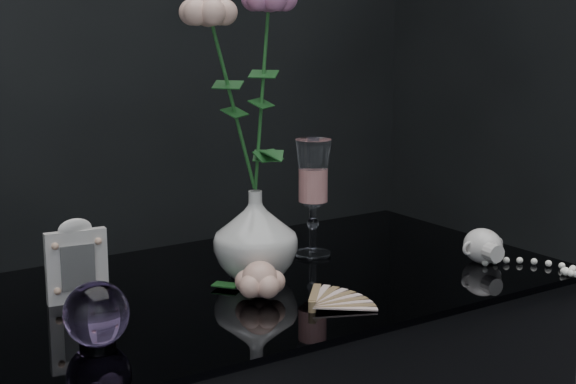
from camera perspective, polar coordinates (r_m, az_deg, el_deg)
vase at (r=1.51m, az=-2.11°, el=-2.76°), size 0.17×0.17×0.15m
wine_glass at (r=1.64m, az=1.64°, el=-0.41°), size 0.08×0.08×0.22m
picture_frame at (r=1.43m, az=-13.52°, el=-4.32°), size 0.11×0.09×0.14m
paperweight at (r=1.25m, az=-12.29°, el=-7.70°), size 0.11×0.11×0.09m
paper_fan at (r=1.36m, az=1.58°, el=-7.34°), size 0.22×0.18×0.02m
loose_rose at (r=1.41m, az=-1.83°, el=-5.69°), size 0.18×0.21×0.06m
pearl_jar at (r=1.65m, az=12.50°, el=-3.33°), size 0.25×0.26×0.07m
roses at (r=1.47m, az=-2.72°, el=7.51°), size 0.21×0.11×0.40m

